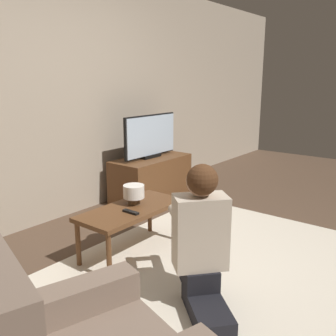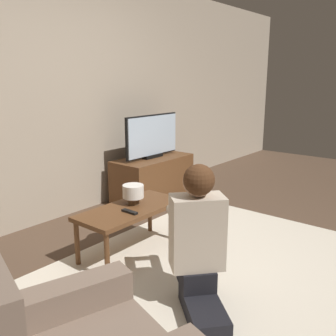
{
  "view_description": "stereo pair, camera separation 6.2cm",
  "coord_description": "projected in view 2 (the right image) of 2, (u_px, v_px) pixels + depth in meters",
  "views": [
    {
      "loc": [
        -2.23,
        -1.37,
        1.47
      ],
      "look_at": [
        0.4,
        0.7,
        0.66
      ],
      "focal_mm": 40.0,
      "sensor_mm": 36.0,
      "label": 1
    },
    {
      "loc": [
        -2.19,
        -1.42,
        1.47
      ],
      "look_at": [
        0.4,
        0.7,
        0.66
      ],
      "focal_mm": 40.0,
      "sensor_mm": 36.0,
      "label": 2
    }
  ],
  "objects": [
    {
      "name": "person_kneeling",
      "position": [
        198.0,
        238.0,
        2.38
      ],
      "size": [
        0.74,
        0.79,
        0.94
      ],
      "rotation": [
        0.0,
        0.0,
        2.42
      ],
      "color": "black",
      "rests_on": "rug"
    },
    {
      "name": "rug",
      "position": [
        205.0,
        274.0,
        2.87
      ],
      "size": [
        2.94,
        2.08,
        0.02
      ],
      "color": "beige",
      "rests_on": "ground_plane"
    },
    {
      "name": "ground_plane",
      "position": [
        205.0,
        275.0,
        2.87
      ],
      "size": [
        10.0,
        10.0,
        0.0
      ],
      "primitive_type": "plane",
      "color": "brown"
    },
    {
      "name": "tv",
      "position": [
        152.0,
        136.0,
        4.5
      ],
      "size": [
        0.87,
        0.08,
        0.52
      ],
      "color": "black",
      "rests_on": "tv_stand"
    },
    {
      "name": "tv_stand",
      "position": [
        153.0,
        178.0,
        4.62
      ],
      "size": [
        1.02,
        0.5,
        0.52
      ],
      "color": "brown",
      "rests_on": "ground_plane"
    },
    {
      "name": "table_lamp",
      "position": [
        133.0,
        193.0,
        3.18
      ],
      "size": [
        0.18,
        0.18,
        0.17
      ],
      "color": "#4C3823",
      "rests_on": "coffee_table"
    },
    {
      "name": "wall_back",
      "position": [
        47.0,
        95.0,
        3.75
      ],
      "size": [
        10.0,
        0.06,
        2.6
      ],
      "color": "tan",
      "rests_on": "ground_plane"
    },
    {
      "name": "coffee_table",
      "position": [
        131.0,
        213.0,
        3.14
      ],
      "size": [
        0.94,
        0.43,
        0.42
      ],
      "color": "brown",
      "rests_on": "ground_plane"
    },
    {
      "name": "remote",
      "position": [
        130.0,
        212.0,
        3.0
      ],
      "size": [
        0.04,
        0.15,
        0.02
      ],
      "color": "black",
      "rests_on": "coffee_table"
    }
  ]
}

